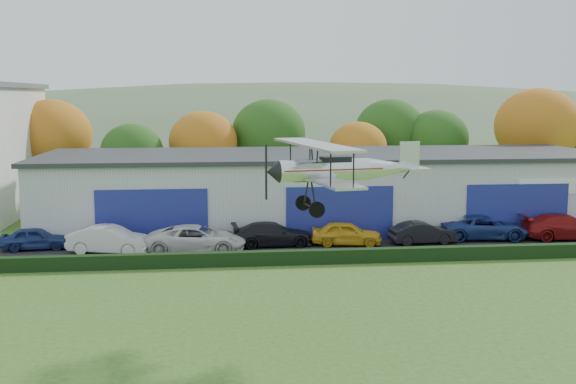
{
  "coord_description": "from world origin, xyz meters",
  "views": [
    {
      "loc": [
        -3.04,
        -20.97,
        9.4
      ],
      "look_at": [
        0.3,
        9.85,
        5.02
      ],
      "focal_mm": 42.57,
      "sensor_mm": 36.0,
      "label": 1
    }
  ],
  "objects": [
    {
      "name": "biplane",
      "position": [
        1.87,
        5.84,
        6.55
      ],
      "size": [
        6.64,
        7.59,
        2.82
      ],
      "rotation": [
        0.0,
        0.0,
        0.18
      ],
      "color": "silver"
    },
    {
      "name": "apron",
      "position": [
        3.0,
        21.0,
        0.03
      ],
      "size": [
        48.0,
        9.0,
        0.05
      ],
      "primitive_type": "cube",
      "color": "black",
      "rests_on": "ground"
    },
    {
      "name": "car_1",
      "position": [
        -9.3,
        19.86,
        0.87
      ],
      "size": [
        5.29,
        2.96,
        1.65
      ],
      "primitive_type": "imported",
      "rotation": [
        0.0,
        0.0,
        1.31
      ],
      "color": "silver",
      "rests_on": "apron"
    },
    {
      "name": "car_7",
      "position": [
        19.83,
        20.81,
        0.88
      ],
      "size": [
        5.88,
        2.77,
        1.66
      ],
      "primitive_type": "imported",
      "rotation": [
        0.0,
        0.0,
        1.49
      ],
      "color": "maroon",
      "rests_on": "apron"
    },
    {
      "name": "tree_belt",
      "position": [
        0.85,
        40.62,
        5.61
      ],
      "size": [
        75.7,
        13.22,
        10.12
      ],
      "color": "#3D2614",
      "rests_on": "ground"
    },
    {
      "name": "car_0",
      "position": [
        -14.02,
        21.45,
        0.74
      ],
      "size": [
        4.17,
        2.0,
        1.38
      ],
      "primitive_type": "imported",
      "rotation": [
        0.0,
        0.0,
        1.67
      ],
      "color": "navy",
      "rests_on": "apron"
    },
    {
      "name": "hangar",
      "position": [
        5.0,
        27.98,
        2.66
      ],
      "size": [
        40.6,
        12.6,
        5.3
      ],
      "color": "#B2B7BC",
      "rests_on": "ground"
    },
    {
      "name": "car_5",
      "position": [
        10.09,
        20.51,
        0.75
      ],
      "size": [
        4.35,
        1.82,
        1.4
      ],
      "primitive_type": "imported",
      "rotation": [
        0.0,
        0.0,
        1.65
      ],
      "color": "black",
      "rests_on": "apron"
    },
    {
      "name": "car_2",
      "position": [
        -4.17,
        19.59,
        0.87
      ],
      "size": [
        6.06,
        3.09,
        1.64
      ],
      "primitive_type": "imported",
      "rotation": [
        0.0,
        0.0,
        1.51
      ],
      "color": "silver",
      "rests_on": "apron"
    },
    {
      "name": "car_6",
      "position": [
        14.56,
        21.43,
        0.84
      ],
      "size": [
        5.91,
        3.14,
        1.58
      ],
      "primitive_type": "imported",
      "rotation": [
        0.0,
        0.0,
        1.48
      ],
      "color": "navy",
      "rests_on": "apron"
    },
    {
      "name": "car_3",
      "position": [
        0.53,
        20.92,
        0.79
      ],
      "size": [
        5.22,
        2.39,
        1.48
      ],
      "primitive_type": "imported",
      "rotation": [
        0.0,
        0.0,
        1.63
      ],
      "color": "black",
      "rests_on": "apron"
    },
    {
      "name": "car_4",
      "position": [
        5.19,
        20.61,
        0.8
      ],
      "size": [
        4.64,
        2.48,
        1.5
      ],
      "primitive_type": "imported",
      "rotation": [
        0.0,
        0.0,
        1.4
      ],
      "color": "gold",
      "rests_on": "apron"
    },
    {
      "name": "hedge",
      "position": [
        3.0,
        16.2,
        0.4
      ],
      "size": [
        46.0,
        0.6,
        0.8
      ],
      "primitive_type": "cube",
      "color": "black",
      "rests_on": "ground"
    },
    {
      "name": "distant_hills",
      "position": [
        -4.38,
        140.0,
        -13.05
      ],
      "size": [
        430.0,
        196.0,
        56.0
      ],
      "color": "#4C6642",
      "rests_on": "ground"
    }
  ]
}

